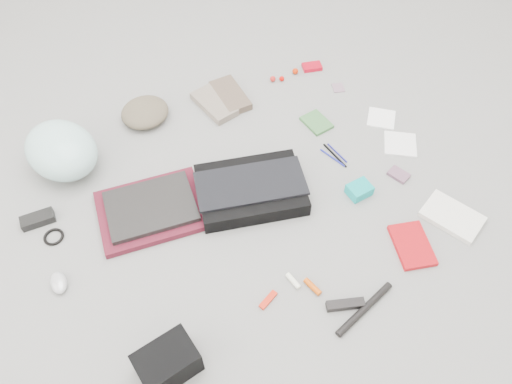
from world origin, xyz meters
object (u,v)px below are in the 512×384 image
bike_helmet (61,150)px  accordion_wallet (359,190)px  messenger_bag (251,190)px  camera_bag (167,363)px  laptop (151,207)px  book_red (412,245)px

bike_helmet → accordion_wallet: bearing=-55.5°
messenger_bag → accordion_wallet: size_ratio=4.52×
messenger_bag → bike_helmet: size_ratio=1.26×
camera_bag → accordion_wallet: 0.97m
laptop → bike_helmet: bearing=129.0°
messenger_bag → bike_helmet: (-0.59, 0.49, 0.06)m
camera_bag → book_red: 0.95m
laptop → bike_helmet: (-0.22, 0.38, 0.06)m
camera_bag → accordion_wallet: size_ratio=2.01×
camera_bag → book_red: size_ratio=0.97×
messenger_bag → bike_helmet: 0.77m
bike_helmet → camera_bag: (0.04, -0.97, -0.04)m
laptop → book_red: 0.98m
messenger_bag → bike_helmet: bike_helmet is taller
messenger_bag → laptop: size_ratio=1.23×
bike_helmet → messenger_bag: bearing=-59.9°
book_red → accordion_wallet: accordion_wallet is taller
messenger_bag → camera_bag: size_ratio=2.25×
laptop → book_red: laptop is taller
camera_bag → book_red: bearing=-6.7°
messenger_bag → camera_bag: camera_bag is taller
book_red → accordion_wallet: bearing=113.5°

